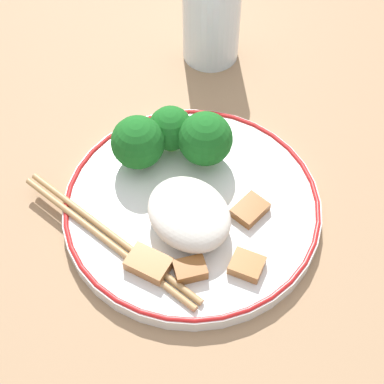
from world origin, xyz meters
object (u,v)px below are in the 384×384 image
object	(u,v)px
broccoli_back_right	(138,143)
broccoli_back_left	(205,139)
drinking_glass	(211,18)
broccoli_back_center	(171,129)
plate	(192,207)
chopsticks	(109,238)

from	to	relation	value
broccoli_back_right	broccoli_back_left	bearing A→B (deg)	-122.08
drinking_glass	broccoli_back_left	bearing A→B (deg)	142.27
broccoli_back_center	broccoli_back_right	bearing A→B (deg)	88.96
broccoli_back_center	broccoli_back_left	bearing A→B (deg)	-152.31
plate	broccoli_back_center	size ratio (longest dim) A/B	5.00
chopsticks	broccoli_back_center	bearing A→B (deg)	-60.72
broccoli_back_left	broccoli_back_right	distance (m)	0.07
broccoli_back_center	drinking_glass	bearing A→B (deg)	-50.23
broccoli_back_left	plate	bearing A→B (deg)	131.97
broccoli_back_left	broccoli_back_center	world-z (taller)	broccoli_back_left
plate	broccoli_back_center	bearing A→B (deg)	-18.55
chopsticks	drinking_glass	bearing A→B (deg)	-54.81
plate	drinking_glass	size ratio (longest dim) A/B	2.37
broccoli_back_left	drinking_glass	size ratio (longest dim) A/B	0.56
chopsticks	drinking_glass	world-z (taller)	drinking_glass
chopsticks	broccoli_back_right	bearing A→B (deg)	-49.17
broccoli_back_right	drinking_glass	distance (m)	0.19
broccoli_back_right	chopsticks	bearing A→B (deg)	130.83
plate	chopsticks	xyz separation A→B (m)	(0.01, 0.09, 0.01)
broccoli_back_center	broccoli_back_right	size ratio (longest dim) A/B	0.88
broccoli_back_left	broccoli_back_center	bearing A→B (deg)	27.69
plate	chopsticks	bearing A→B (deg)	82.89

